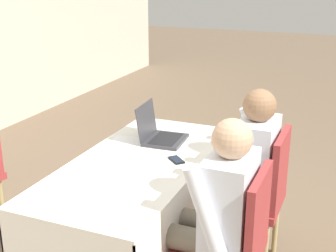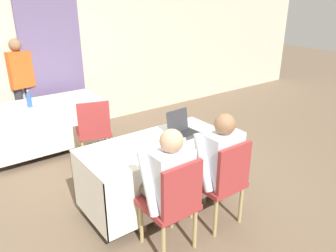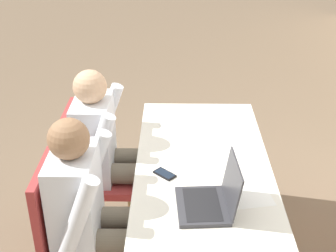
{
  "view_description": "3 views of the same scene",
  "coord_description": "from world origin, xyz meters",
  "px_view_note": "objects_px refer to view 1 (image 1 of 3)",
  "views": [
    {
      "loc": [
        -2.35,
        -1.18,
        1.86
      ],
      "look_at": [
        0.0,
        -0.2,
        0.99
      ],
      "focal_mm": 50.0,
      "sensor_mm": 36.0,
      "label": 1
    },
    {
      "loc": [
        -1.76,
        -2.57,
        2.18
      ],
      "look_at": [
        0.0,
        -0.2,
        0.99
      ],
      "focal_mm": 35.0,
      "sensor_mm": 36.0,
      "label": 2
    },
    {
      "loc": [
        2.19,
        -0.16,
        2.17
      ],
      "look_at": [
        0.0,
        -0.2,
        0.99
      ],
      "focal_mm": 50.0,
      "sensor_mm": 36.0,
      "label": 3
    }
  ],
  "objects_px": {
    "person_checkered_shirt": "(214,212)",
    "chair_near_right": "(258,193)",
    "laptop": "(160,134)",
    "cell_phone": "(176,160)",
    "person_white_shirt": "(243,167)",
    "chair_near_left": "(232,243)"
  },
  "relations": [
    {
      "from": "person_checkered_shirt",
      "to": "chair_near_right",
      "type": "bearing_deg",
      "value": 170.3
    },
    {
      "from": "laptop",
      "to": "chair_near_right",
      "type": "bearing_deg",
      "value": -99.08
    },
    {
      "from": "cell_phone",
      "to": "person_white_shirt",
      "type": "height_order",
      "value": "person_white_shirt"
    },
    {
      "from": "laptop",
      "to": "cell_phone",
      "type": "distance_m",
      "value": 0.36
    },
    {
      "from": "chair_near_right",
      "to": "person_checkered_shirt",
      "type": "bearing_deg",
      "value": -9.7
    },
    {
      "from": "laptop",
      "to": "chair_near_left",
      "type": "bearing_deg",
      "value": -137.88
    },
    {
      "from": "chair_near_right",
      "to": "chair_near_left",
      "type": "bearing_deg",
      "value": 0.0
    },
    {
      "from": "chair_near_right",
      "to": "person_checkered_shirt",
      "type": "relative_size",
      "value": 0.78
    },
    {
      "from": "chair_near_left",
      "to": "chair_near_right",
      "type": "xyz_separation_m",
      "value": [
        0.61,
        0.0,
        0.0
      ]
    },
    {
      "from": "chair_near_left",
      "to": "chair_near_right",
      "type": "distance_m",
      "value": 0.61
    },
    {
      "from": "cell_phone",
      "to": "person_white_shirt",
      "type": "relative_size",
      "value": 0.11
    },
    {
      "from": "person_checkered_shirt",
      "to": "person_white_shirt",
      "type": "relative_size",
      "value": 1.0
    },
    {
      "from": "chair_near_left",
      "to": "person_checkered_shirt",
      "type": "distance_m",
      "value": 0.19
    },
    {
      "from": "laptop",
      "to": "person_white_shirt",
      "type": "distance_m",
      "value": 0.61
    },
    {
      "from": "laptop",
      "to": "chair_near_left",
      "type": "height_order",
      "value": "laptop"
    },
    {
      "from": "person_checkered_shirt",
      "to": "person_white_shirt",
      "type": "xyz_separation_m",
      "value": [
        0.61,
        0.0,
        0.0
      ]
    },
    {
      "from": "person_checkered_shirt",
      "to": "chair_near_left",
      "type": "bearing_deg",
      "value": 90.0
    },
    {
      "from": "laptop",
      "to": "chair_near_right",
      "type": "relative_size",
      "value": 0.35
    },
    {
      "from": "laptop",
      "to": "chair_near_right",
      "type": "distance_m",
      "value": 0.75
    },
    {
      "from": "person_checkered_shirt",
      "to": "person_white_shirt",
      "type": "height_order",
      "value": "same"
    },
    {
      "from": "chair_near_left",
      "to": "laptop",
      "type": "bearing_deg",
      "value": -133.95
    },
    {
      "from": "cell_phone",
      "to": "chair_near_left",
      "type": "bearing_deg",
      "value": -87.7
    }
  ]
}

